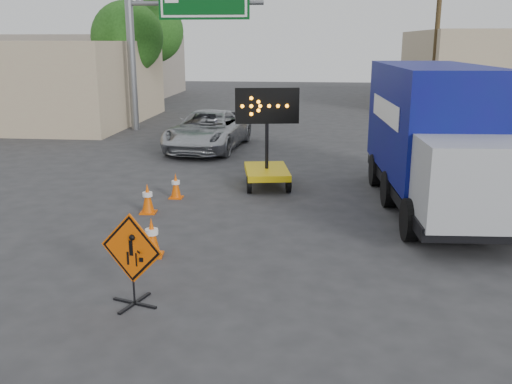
% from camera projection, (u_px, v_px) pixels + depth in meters
% --- Properties ---
extents(ground, '(100.00, 100.00, 0.00)m').
position_uv_depth(ground, '(181.00, 316.00, 8.63)').
color(ground, '#2D2D30').
rests_on(ground, ground).
extents(curb_right, '(0.40, 60.00, 0.12)m').
position_uv_depth(curb_right, '(452.00, 145.00, 22.25)').
color(curb_right, gray).
rests_on(curb_right, ground).
extents(storefront_left_near, '(14.00, 10.00, 4.00)m').
position_uv_depth(storefront_left_near, '(2.00, 82.00, 28.79)').
color(storefront_left_near, tan).
rests_on(storefront_left_near, ground).
extents(storefront_left_far, '(12.00, 10.00, 4.40)m').
position_uv_depth(storefront_left_far, '(90.00, 66.00, 42.29)').
color(storefront_left_far, gray).
rests_on(storefront_left_far, ground).
extents(building_right_far, '(10.00, 14.00, 4.60)m').
position_uv_depth(building_right_far, '(498.00, 69.00, 35.46)').
color(building_right_far, tan).
rests_on(building_right_far, ground).
extents(highway_gantry, '(6.18, 0.38, 6.90)m').
position_uv_depth(highway_gantry, '(175.00, 16.00, 25.03)').
color(highway_gantry, slate).
rests_on(highway_gantry, ground).
extents(utility_pole_far, '(1.80, 0.26, 9.00)m').
position_uv_depth(utility_pole_far, '(437.00, 27.00, 29.61)').
color(utility_pole_far, '#4B3A20').
rests_on(utility_pole_far, ground).
extents(tree_left_near, '(3.71, 3.71, 6.03)m').
position_uv_depth(tree_left_near, '(127.00, 38.00, 29.52)').
color(tree_left_near, '#4B3A20').
rests_on(tree_left_near, ground).
extents(tree_left_far, '(4.10, 4.10, 6.66)m').
position_uv_depth(tree_left_far, '(152.00, 31.00, 37.20)').
color(tree_left_far, '#4B3A20').
rests_on(tree_left_far, ground).
extents(construction_sign, '(1.09, 0.78, 1.50)m').
position_uv_depth(construction_sign, '(132.00, 257.00, 8.82)').
color(construction_sign, black).
rests_on(construction_sign, ground).
extents(arrow_board, '(1.75, 2.13, 2.79)m').
position_uv_depth(arrow_board, '(267.00, 165.00, 16.11)').
color(arrow_board, gold).
rests_on(arrow_board, ground).
extents(pickup_truck, '(2.90, 5.42, 1.45)m').
position_uv_depth(pickup_truck, '(208.00, 130.00, 21.66)').
color(pickup_truck, '#B0B2B7').
rests_on(pickup_truck, ground).
extents(box_truck, '(2.66, 7.40, 3.46)m').
position_uv_depth(box_truck, '(435.00, 145.00, 13.84)').
color(box_truck, black).
rests_on(box_truck, ground).
extents(cone_a, '(0.44, 0.44, 0.78)m').
position_uv_depth(cone_a, '(152.00, 237.00, 10.95)').
color(cone_a, '#DE5104').
rests_on(cone_a, ground).
extents(cone_b, '(0.40, 0.40, 0.74)m').
position_uv_depth(cone_b, '(148.00, 198.00, 13.69)').
color(cone_b, '#DE5104').
rests_on(cone_b, ground).
extents(cone_c, '(0.34, 0.34, 0.67)m').
position_uv_depth(cone_c, '(176.00, 186.00, 15.00)').
color(cone_c, '#DE5104').
rests_on(cone_c, ground).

